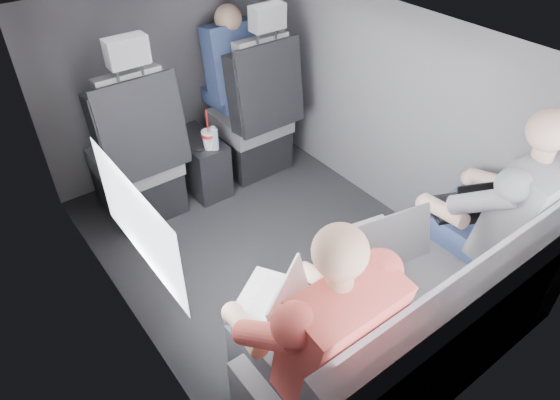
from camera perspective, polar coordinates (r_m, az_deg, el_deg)
floor at (r=3.12m, az=-0.67°, el=-5.99°), size 2.60×2.60×0.00m
ceiling at (r=2.39m, az=-0.91°, el=18.00°), size 2.60×2.60×0.00m
panel_left at (r=2.39m, az=-18.43°, el=-3.04°), size 0.02×2.60×1.35m
panel_right at (r=3.24m, az=12.32°, el=9.61°), size 0.02×2.60×1.35m
panel_front at (r=3.70m, az=-13.17°, el=13.17°), size 1.80×0.02×1.35m
panel_back at (r=2.06m, az=21.79°, el=-12.02°), size 1.80×0.02×1.35m
side_window at (r=2.02m, az=-15.98°, el=-2.50°), size 0.02×0.75×0.42m
seatbelt at (r=3.35m, az=-1.44°, el=13.83°), size 0.35×0.11×0.59m
front_seat_left at (r=3.31m, az=-15.87°, el=4.07°), size 0.52×0.58×1.26m
front_seat_right at (r=3.65m, az=-2.93°, el=8.95°), size 0.52×0.58×1.26m
center_console at (r=3.59m, az=-9.12°, el=4.20°), size 0.24×0.48×0.41m
rear_bench at (r=2.40m, az=15.07°, el=-14.51°), size 1.60×0.57×0.92m
soda_cup at (r=3.33m, az=-8.13°, el=6.94°), size 0.09×0.09×0.28m
water_bottle at (r=3.32m, az=-7.57°, el=6.95°), size 0.06×0.06×0.16m
laptop_white at (r=2.01m, az=-0.50°, el=-11.65°), size 0.40×0.45×0.24m
laptop_silver at (r=2.30m, az=10.84°, el=-4.65°), size 0.41×0.40×0.26m
laptop_black at (r=2.63m, az=20.54°, el=-0.58°), size 0.36×0.38×0.22m
passenger_rear_left at (r=1.92m, az=3.61°, el=-15.15°), size 0.50×0.62×1.22m
passenger_rear_right at (r=2.60m, az=23.21°, el=-1.64°), size 0.52×0.63×1.24m
passenger_front_right at (r=3.69m, az=-5.59°, el=15.08°), size 0.38×0.38×0.73m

